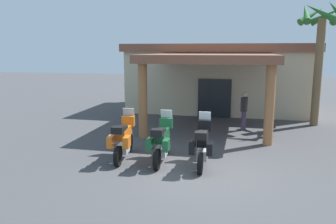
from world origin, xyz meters
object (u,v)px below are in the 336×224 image
object	(u,v)px
motorcycle_green	(162,141)
pedestrian	(244,108)
motorcycle_orange	(123,139)
motorcycle_black	(202,144)
palm_tree_near_portico	(321,38)
motel_building	(218,76)

from	to	relation	value
motorcycle_green	pedestrian	distance (m)	5.81
motorcycle_orange	motorcycle_black	bearing A→B (deg)	-98.60
pedestrian	palm_tree_near_portico	bearing A→B (deg)	-126.28
motorcycle_black	motel_building	bearing A→B (deg)	-0.72
motorcycle_green	palm_tree_near_portico	xyz separation A→B (m)	(6.27, 6.81, 3.52)
motel_building	motorcycle_black	size ratio (longest dim) A/B	5.09
motel_building	palm_tree_near_portico	xyz separation A→B (m)	(4.88, -3.47, 2.14)
motorcycle_orange	palm_tree_near_portico	distance (m)	10.75
motel_building	motorcycle_green	xyz separation A→B (m)	(-1.39, -10.28, -1.38)
motorcycle_green	pedestrian	xyz separation A→B (m)	(2.80, 5.08, 0.34)
motorcycle_orange	motorcycle_green	size ratio (longest dim) A/B	1.00
motorcycle_orange	pedestrian	size ratio (longest dim) A/B	1.24
palm_tree_near_portico	motorcycle_orange	bearing A→B (deg)	-138.60
motorcycle_green	motorcycle_orange	bearing A→B (deg)	85.49
motel_building	pedestrian	xyz separation A→B (m)	(1.40, -5.20, -1.04)
motorcycle_orange	motorcycle_black	world-z (taller)	same
motel_building	palm_tree_near_portico	world-z (taller)	palm_tree_near_portico
motel_building	palm_tree_near_portico	distance (m)	6.36
motorcycle_green	palm_tree_near_portico	distance (m)	9.91
motorcycle_orange	motorcycle_green	bearing A→B (deg)	-98.38
palm_tree_near_portico	motorcycle_black	bearing A→B (deg)	-125.45
pedestrian	palm_tree_near_portico	xyz separation A→B (m)	(3.48, 1.74, 3.18)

